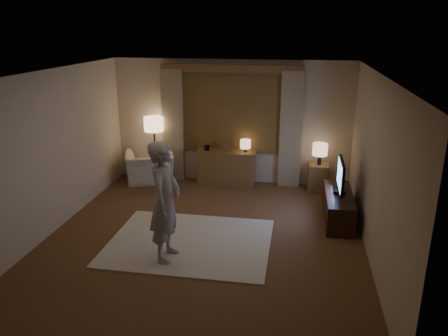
% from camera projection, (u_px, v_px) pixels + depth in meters
% --- Properties ---
extents(room, '(5.04, 5.54, 2.64)m').
position_uv_depth(room, '(210.00, 149.00, 7.07)').
color(room, brown).
rests_on(room, ground).
extents(rug, '(2.50, 2.00, 0.02)m').
position_uv_depth(rug, '(190.00, 242.00, 6.85)').
color(rug, white).
rests_on(rug, floor).
extents(sideboard, '(1.20, 0.40, 0.70)m').
position_uv_depth(sideboard, '(226.00, 169.00, 9.26)').
color(sideboard, brown).
rests_on(sideboard, floor).
extents(picture_frame, '(0.16, 0.02, 0.20)m').
position_uv_depth(picture_frame, '(226.00, 148.00, 9.12)').
color(picture_frame, brown).
rests_on(picture_frame, sideboard).
extents(plant, '(0.16, 0.13, 0.30)m').
position_uv_depth(plant, '(208.00, 145.00, 9.17)').
color(plant, '#999999').
rests_on(plant, sideboard).
extents(table_lamp_sideboard, '(0.22, 0.22, 0.30)m').
position_uv_depth(table_lamp_sideboard, '(245.00, 145.00, 9.02)').
color(table_lamp_sideboard, black).
rests_on(table_lamp_sideboard, sideboard).
extents(floor_lamp, '(0.41, 0.41, 1.41)m').
position_uv_depth(floor_lamp, '(154.00, 128.00, 9.25)').
color(floor_lamp, black).
rests_on(floor_lamp, floor).
extents(armchair, '(1.25, 1.17, 0.65)m').
position_uv_depth(armchair, '(150.00, 167.00, 9.43)').
color(armchair, '#F0E4C6').
rests_on(armchair, floor).
extents(side_table, '(0.40, 0.40, 0.56)m').
position_uv_depth(side_table, '(318.00, 178.00, 8.93)').
color(side_table, brown).
rests_on(side_table, floor).
extents(table_lamp_side, '(0.30, 0.30, 0.44)m').
position_uv_depth(table_lamp_side, '(320.00, 150.00, 8.74)').
color(table_lamp_side, black).
rests_on(table_lamp_side, side_table).
extents(tv_stand, '(0.45, 1.40, 0.50)m').
position_uv_depth(tv_stand, '(338.00, 207.00, 7.55)').
color(tv_stand, black).
rests_on(tv_stand, floor).
extents(tv, '(0.20, 0.82, 0.59)m').
position_uv_depth(tv, '(341.00, 176.00, 7.37)').
color(tv, black).
rests_on(tv, tv_stand).
extents(person, '(0.44, 0.65, 1.75)m').
position_uv_depth(person, '(165.00, 202.00, 6.11)').
color(person, '#A39E96').
rests_on(person, rug).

